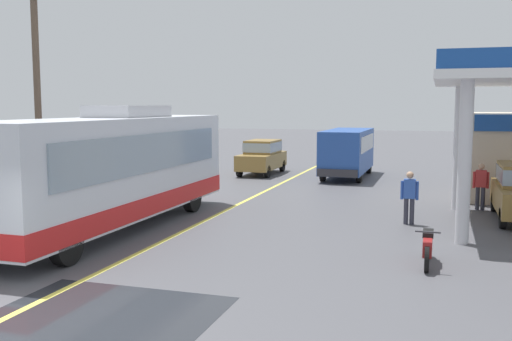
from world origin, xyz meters
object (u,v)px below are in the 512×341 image
(motorcycle_parked_forecourt, at_px, (428,246))
(minibus_opposing_lane, at_px, (348,149))
(coach_bus_main, at_px, (113,172))
(car_trailing_behind_bus, at_px, (262,155))
(pedestrian_by_shop, at_px, (481,184))
(pedestrian_near_pump, at_px, (409,195))

(motorcycle_parked_forecourt, bearing_deg, minibus_opposing_lane, 104.98)
(coach_bus_main, relative_size, motorcycle_parked_forecourt, 6.13)
(motorcycle_parked_forecourt, bearing_deg, car_trailing_behind_bus, 118.82)
(coach_bus_main, distance_m, car_trailing_behind_bus, 14.92)
(pedestrian_by_shop, bearing_deg, motorcycle_parked_forecourt, -101.39)
(pedestrian_near_pump, distance_m, car_trailing_behind_bus, 14.22)
(coach_bus_main, height_order, minibus_opposing_lane, coach_bus_main)
(motorcycle_parked_forecourt, bearing_deg, pedestrian_near_pump, 97.95)
(motorcycle_parked_forecourt, relative_size, pedestrian_by_shop, 1.08)
(motorcycle_parked_forecourt, bearing_deg, pedestrian_by_shop, 78.61)
(minibus_opposing_lane, relative_size, pedestrian_near_pump, 3.69)
(coach_bus_main, distance_m, pedestrian_near_pump, 9.09)
(motorcycle_parked_forecourt, distance_m, car_trailing_behind_bus, 18.55)
(motorcycle_parked_forecourt, relative_size, pedestrian_near_pump, 1.08)
(motorcycle_parked_forecourt, xyz_separation_m, pedestrian_near_pump, (-0.66, 4.69, 0.49))
(minibus_opposing_lane, xyz_separation_m, motorcycle_parked_forecourt, (4.32, -16.17, -1.03))
(pedestrian_near_pump, bearing_deg, minibus_opposing_lane, 107.73)
(coach_bus_main, bearing_deg, car_trailing_behind_bus, 89.49)
(pedestrian_near_pump, height_order, pedestrian_by_shop, same)
(pedestrian_by_shop, bearing_deg, pedestrian_near_pump, -124.15)
(car_trailing_behind_bus, bearing_deg, motorcycle_parked_forecourt, -61.18)
(coach_bus_main, relative_size, car_trailing_behind_bus, 2.63)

